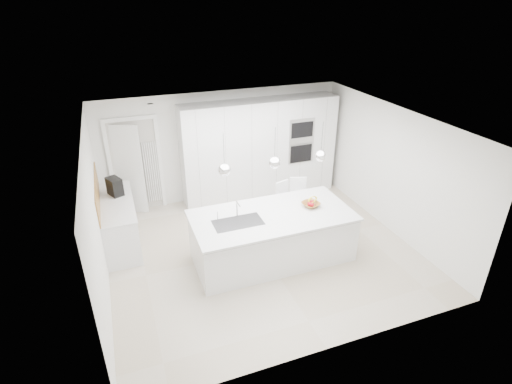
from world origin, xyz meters
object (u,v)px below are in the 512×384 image
object	(u,v)px
espresso_machine	(115,187)
bar_stool_left	(284,206)
fruit_bowl	(311,204)
island_base	(273,238)
bar_stool_right	(300,204)

from	to	relation	value
espresso_machine	bar_stool_left	bearing A→B (deg)	-40.19
fruit_bowl	bar_stool_left	bearing A→B (deg)	100.01
island_base	bar_stool_left	size ratio (longest dim) A/B	2.81
island_base	fruit_bowl	world-z (taller)	fruit_bowl
espresso_machine	bar_stool_left	distance (m)	3.33
fruit_bowl	espresso_machine	bearing A→B (deg)	152.28
espresso_machine	bar_stool_right	xyz separation A→B (m)	(3.49, -0.95, -0.55)
island_base	espresso_machine	size ratio (longest dim) A/B	8.16
island_base	espresso_machine	xyz separation A→B (m)	(-2.53, 1.81, 0.64)
island_base	bar_stool_left	distance (m)	1.11
bar_stool_left	bar_stool_right	xyz separation A→B (m)	(0.34, -0.05, 0.03)
island_base	fruit_bowl	bearing A→B (deg)	5.92
fruit_bowl	bar_stool_left	xyz separation A→B (m)	(-0.15, 0.84, -0.44)
espresso_machine	bar_stool_right	bearing A→B (deg)	-39.54
fruit_bowl	espresso_machine	world-z (taller)	espresso_machine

